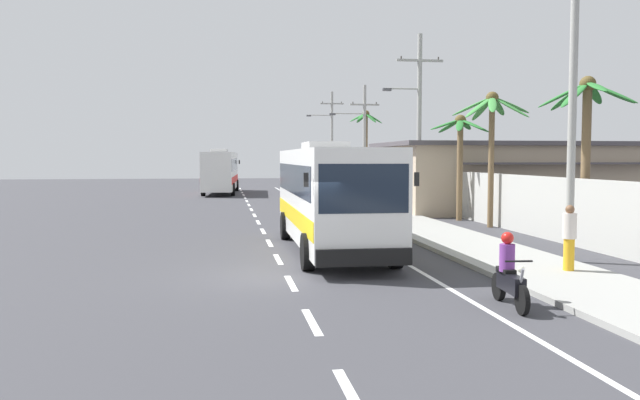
{
  "coord_description": "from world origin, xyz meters",
  "views": [
    {
      "loc": [
        -1.63,
        -16.75,
        3.11
      ],
      "look_at": [
        1.54,
        4.42,
        1.7
      ],
      "focal_mm": 36.27,
      "sensor_mm": 36.0,
      "label": 1
    }
  ],
  "objects_px": {
    "palm_nearest": "(492,124)",
    "palm_second": "(460,143)",
    "pedestrian_midwalk": "(374,197)",
    "utility_pole_nearest": "(573,78)",
    "motorcycle_beside_bus": "(349,210)",
    "motorcycle_trailing": "(509,276)",
    "utility_pole_mid": "(418,121)",
    "palm_third": "(366,136)",
    "coach_bus_foreground": "(331,194)",
    "coach_bus_far_lane": "(221,171)",
    "palm_fourth": "(587,124)",
    "roadside_building": "(517,176)",
    "pedestrian_far_walk": "(569,236)",
    "utility_pole_distant": "(331,137)",
    "utility_pole_far": "(363,139)",
    "pedestrian_near_kerb": "(363,192)"
  },
  "relations": [
    {
      "from": "pedestrian_near_kerb",
      "to": "roadside_building",
      "type": "relative_size",
      "value": 0.11
    },
    {
      "from": "palm_nearest",
      "to": "palm_third",
      "type": "relative_size",
      "value": 0.89
    },
    {
      "from": "utility_pole_distant",
      "to": "utility_pole_far",
      "type": "bearing_deg",
      "value": -90.08
    },
    {
      "from": "palm_second",
      "to": "palm_fourth",
      "type": "xyz_separation_m",
      "value": [
        1.12,
        -9.29,
        0.48
      ]
    },
    {
      "from": "utility_pole_distant",
      "to": "palm_second",
      "type": "bearing_deg",
      "value": -87.52
    },
    {
      "from": "palm_second",
      "to": "utility_pole_far",
      "type": "bearing_deg",
      "value": 94.75
    },
    {
      "from": "utility_pole_far",
      "to": "palm_fourth",
      "type": "bearing_deg",
      "value": -84.47
    },
    {
      "from": "pedestrian_midwalk",
      "to": "utility_pole_far",
      "type": "height_order",
      "value": "utility_pole_far"
    },
    {
      "from": "pedestrian_far_walk",
      "to": "utility_pole_distant",
      "type": "bearing_deg",
      "value": 12.11
    },
    {
      "from": "motorcycle_beside_bus",
      "to": "utility_pole_distant",
      "type": "distance_m",
      "value": 32.23
    },
    {
      "from": "palm_second",
      "to": "motorcycle_beside_bus",
      "type": "bearing_deg",
      "value": -170.34
    },
    {
      "from": "pedestrian_near_kerb",
      "to": "motorcycle_trailing",
      "type": "bearing_deg",
      "value": 155.92
    },
    {
      "from": "palm_nearest",
      "to": "palm_third",
      "type": "xyz_separation_m",
      "value": [
        -0.89,
        21.51,
        0.13
      ]
    },
    {
      "from": "coach_bus_far_lane",
      "to": "palm_nearest",
      "type": "distance_m",
      "value": 31.58
    },
    {
      "from": "utility_pole_far",
      "to": "palm_nearest",
      "type": "xyz_separation_m",
      "value": [
        1.57,
        -19.42,
        0.09
      ]
    },
    {
      "from": "utility_pole_far",
      "to": "roadside_building",
      "type": "distance_m",
      "value": 12.89
    },
    {
      "from": "palm_nearest",
      "to": "palm_fourth",
      "type": "xyz_separation_m",
      "value": [
        0.9,
        -6.08,
        -0.3
      ]
    },
    {
      "from": "utility_pole_mid",
      "to": "utility_pole_far",
      "type": "bearing_deg",
      "value": 88.93
    },
    {
      "from": "utility_pole_mid",
      "to": "palm_nearest",
      "type": "bearing_deg",
      "value": -69.81
    },
    {
      "from": "motorcycle_beside_bus",
      "to": "utility_pole_mid",
      "type": "height_order",
      "value": "utility_pole_mid"
    },
    {
      "from": "pedestrian_far_walk",
      "to": "utility_pole_nearest",
      "type": "xyz_separation_m",
      "value": [
        1.18,
        2.07,
        4.38
      ]
    },
    {
      "from": "utility_pole_far",
      "to": "roadside_building",
      "type": "bearing_deg",
      "value": -55.94
    },
    {
      "from": "utility_pole_nearest",
      "to": "palm_fourth",
      "type": "bearing_deg",
      "value": 53.48
    },
    {
      "from": "motorcycle_trailing",
      "to": "pedestrian_midwalk",
      "type": "height_order",
      "value": "pedestrian_midwalk"
    },
    {
      "from": "utility_pole_nearest",
      "to": "utility_pole_mid",
      "type": "height_order",
      "value": "utility_pole_nearest"
    },
    {
      "from": "motorcycle_beside_bus",
      "to": "motorcycle_trailing",
      "type": "distance_m",
      "value": 16.86
    },
    {
      "from": "pedestrian_near_kerb",
      "to": "pedestrian_far_walk",
      "type": "distance_m",
      "value": 22.06
    },
    {
      "from": "motorcycle_trailing",
      "to": "palm_second",
      "type": "xyz_separation_m",
      "value": [
        5.65,
        17.83,
        3.17
      ]
    },
    {
      "from": "palm_second",
      "to": "pedestrian_far_walk",
      "type": "bearing_deg",
      "value": -99.82
    },
    {
      "from": "utility_pole_far",
      "to": "pedestrian_far_walk",
      "type": "bearing_deg",
      "value": -92.22
    },
    {
      "from": "motorcycle_trailing",
      "to": "coach_bus_far_lane",
      "type": "bearing_deg",
      "value": 97.95
    },
    {
      "from": "palm_second",
      "to": "utility_pole_nearest",
      "type": "bearing_deg",
      "value": -96.17
    },
    {
      "from": "coach_bus_far_lane",
      "to": "palm_fourth",
      "type": "bearing_deg",
      "value": -69.89
    },
    {
      "from": "utility_pole_mid",
      "to": "roadside_building",
      "type": "bearing_deg",
      "value": 28.25
    },
    {
      "from": "pedestrian_midwalk",
      "to": "pedestrian_far_walk",
      "type": "height_order",
      "value": "pedestrian_midwalk"
    },
    {
      "from": "coach_bus_foreground",
      "to": "utility_pole_mid",
      "type": "height_order",
      "value": "utility_pole_mid"
    },
    {
      "from": "pedestrian_midwalk",
      "to": "utility_pole_nearest",
      "type": "xyz_separation_m",
      "value": [
        2.31,
        -15.48,
        4.37
      ]
    },
    {
      "from": "coach_bus_foreground",
      "to": "palm_second",
      "type": "bearing_deg",
      "value": 49.09
    },
    {
      "from": "palm_fourth",
      "to": "roadside_building",
      "type": "xyz_separation_m",
      "value": [
        4.62,
        15.02,
        -2.28
      ]
    },
    {
      "from": "motorcycle_beside_bus",
      "to": "pedestrian_midwalk",
      "type": "height_order",
      "value": "pedestrian_midwalk"
    },
    {
      "from": "palm_third",
      "to": "coach_bus_foreground",
      "type": "bearing_deg",
      "value": -104.9
    },
    {
      "from": "pedestrian_midwalk",
      "to": "palm_second",
      "type": "bearing_deg",
      "value": 141.32
    },
    {
      "from": "palm_nearest",
      "to": "roadside_building",
      "type": "relative_size",
      "value": 0.38
    },
    {
      "from": "pedestrian_far_walk",
      "to": "palm_second",
      "type": "xyz_separation_m",
      "value": [
        2.55,
        14.72,
        2.76
      ]
    },
    {
      "from": "pedestrian_near_kerb",
      "to": "pedestrian_midwalk",
      "type": "distance_m",
      "value": 4.5
    },
    {
      "from": "palm_nearest",
      "to": "palm_second",
      "type": "bearing_deg",
      "value": 93.92
    },
    {
      "from": "pedestrian_midwalk",
      "to": "utility_pole_nearest",
      "type": "distance_m",
      "value": 16.26
    },
    {
      "from": "utility_pole_nearest",
      "to": "palm_third",
      "type": "bearing_deg",
      "value": 88.72
    },
    {
      "from": "pedestrian_far_walk",
      "to": "palm_third",
      "type": "bearing_deg",
      "value": 10.41
    },
    {
      "from": "utility_pole_nearest",
      "to": "utility_pole_far",
      "type": "distance_m",
      "value": 28.88
    }
  ]
}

